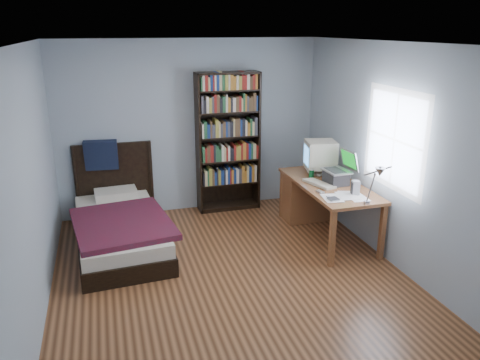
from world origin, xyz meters
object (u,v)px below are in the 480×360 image
Objects in this scene: desk_lamp at (378,175)px; speaker at (355,188)px; desk at (313,194)px; laptop at (337,175)px; bookshelf at (228,142)px; keyboard at (319,184)px; bed at (119,225)px; crt_monitor at (319,155)px; soda_can at (311,174)px.

desk_lamp is 3.24× the size of speaker.
laptop reaches higher than desk.
keyboard is at bearing -58.36° from bookshelf.
bed is (-2.60, 1.65, -0.93)m from desk_lamp.
bed is at bearing 177.77° from crt_monitor.
bed reaches higher than desk.
keyboard is at bearing 130.80° from speaker.
bookshelf reaches higher than laptop.
bookshelf reaches higher than speaker.
keyboard is (-0.15, -0.48, 0.33)m from desk.
desk_lamp reaches higher than bed.
soda_can is (-0.23, 0.28, -0.06)m from laptop.
crt_monitor is 1.56m from desk_lamp.
crt_monitor is (0.05, -0.04, 0.57)m from desk.
laptop is 3.60× the size of soda_can.
desk is at bearing 57.63° from soda_can.
keyboard is at bearing -12.41° from bed.
keyboard is 0.52m from speaker.
bookshelf is at bearing 132.66° from speaker.
bookshelf is 1.99m from bed.
desk_lamp is (-0.09, -1.55, 0.19)m from crt_monitor.
keyboard is 3.66× the size of soda_can.
speaker is 0.08× the size of bed.
bookshelf reaches higher than desk_lamp.
laptop is 0.21× the size of bed.
desk_lamp reaches higher than desk.
desk_lamp reaches higher than keyboard.
laptop is at bearing -11.78° from bed.
bed is (-2.74, 1.00, -0.56)m from speaker.
desk is 3.49× the size of crt_monitor.
desk_lamp is at bearing -101.59° from keyboard.
desk is 3.69× the size of keyboard.
desk is 0.81× the size of bookshelf.
bed is at bearing 173.44° from soda_can.
crt_monitor is 2.74× the size of speaker.
keyboard is (-0.24, 0.02, -0.11)m from laptop.
crt_monitor is 0.49m from laptop.
crt_monitor is 2.79m from bed.
keyboard is 0.26m from soda_can.
desk is 1.76m from desk_lamp.
crt_monitor is 0.91m from speaker.
desk_lamp reaches higher than soda_can.
crt_monitor is 0.23× the size of bookshelf.
soda_can reaches higher than desk.
laptop is (0.04, -0.46, -0.14)m from crt_monitor.
speaker is 2.97m from bed.
soda_can is at bearing -122.37° from desk.
bed is at bearing 150.00° from keyboard.
bookshelf is at bearing 104.05° from keyboard.
soda_can is (-0.19, -0.18, -0.20)m from crt_monitor.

